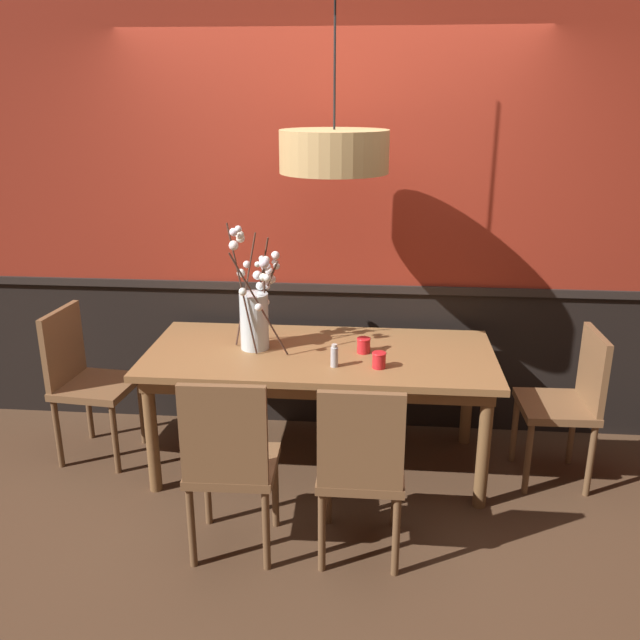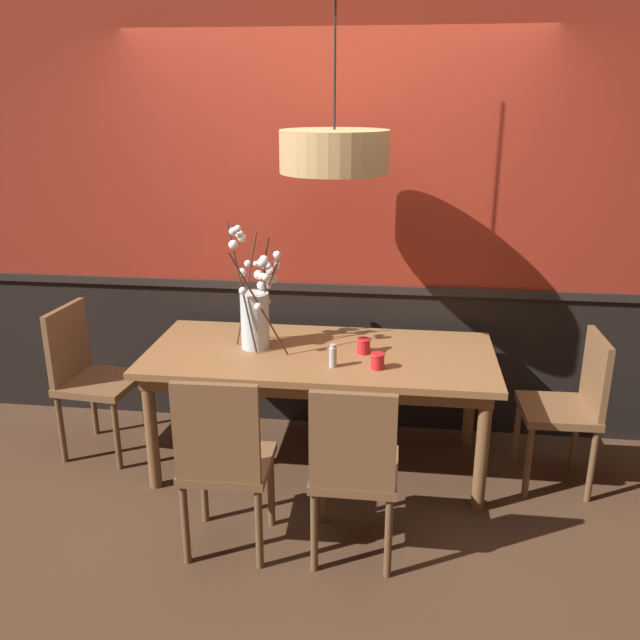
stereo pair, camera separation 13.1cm
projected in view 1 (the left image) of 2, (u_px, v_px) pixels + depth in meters
The scene contains 14 objects.
ground_plane at pixel (320, 464), 4.08m from camera, with size 24.00×24.00×0.00m, color #4C3321.
back_wall at pixel (329, 208), 4.19m from camera, with size 5.96×0.14×2.93m.
dining_table at pixel (320, 364), 3.87m from camera, with size 1.99×0.89×0.73m.
chair_head_east_end at pixel (569, 398), 3.78m from camera, with size 0.41×0.42×0.90m.
chair_near_side_left at pixel (230, 459), 3.12m from camera, with size 0.42×0.41×0.95m.
chair_near_side_right at pixel (361, 464), 3.10m from camera, with size 0.40×0.43×0.93m.
chair_far_side_left at pixel (293, 333), 4.73m from camera, with size 0.44×0.46×0.96m.
chair_head_west_end at pixel (84, 376), 4.04m from camera, with size 0.46×0.46×0.93m.
chair_far_side_right at pixel (370, 338), 4.71m from camera, with size 0.45×0.45×0.90m.
vase_with_blossoms at pixel (255, 313), 3.83m from camera, with size 0.33×0.53×0.75m.
candle_holder_nearer_center at pixel (364, 345), 3.82m from camera, with size 0.08×0.08×0.09m.
candle_holder_nearer_edge at pixel (379, 360), 3.61m from camera, with size 0.08×0.08×0.09m.
condiment_bottle at pixel (334, 356), 3.62m from camera, with size 0.04×0.04×0.13m.
pendant_lamp at pixel (334, 151), 3.52m from camera, with size 0.58×0.58×1.20m.
Camera 1 is at (0.32, -3.57, 2.14)m, focal length 37.75 mm.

